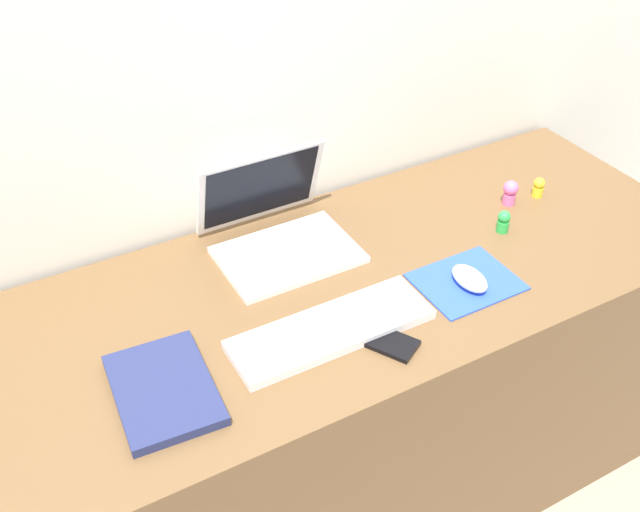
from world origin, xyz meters
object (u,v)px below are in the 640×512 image
at_px(laptop, 275,224).
at_px(cell_phone, 384,340).
at_px(toy_figurine_yellow, 538,187).
at_px(toy_figurine_pink, 510,192).
at_px(mouse, 470,278).
at_px(notebook_pad, 164,389).
at_px(toy_figurine_green, 503,221).
at_px(keyboard, 331,329).

distance_m(laptop, cell_phone, 0.40).
bearing_deg(cell_phone, laptop, 65.67).
distance_m(toy_figurine_yellow, toy_figurine_pink, 0.09).
xyz_separation_m(laptop, mouse, (0.29, -0.34, -0.03)).
relative_size(laptop, mouse, 3.12).
bearing_deg(mouse, notebook_pad, 177.73).
bearing_deg(laptop, notebook_pad, -140.73).
distance_m(mouse, toy_figurine_green, 0.23).
bearing_deg(toy_figurine_green, cell_phone, -158.08).
bearing_deg(toy_figurine_yellow, notebook_pad, -170.59).
xyz_separation_m(notebook_pad, toy_figurine_green, (0.86, 0.10, 0.02)).
bearing_deg(toy_figurine_green, notebook_pad, -173.62).
bearing_deg(mouse, cell_phone, -167.34).
bearing_deg(toy_figurine_yellow, mouse, -151.85).
relative_size(laptop, toy_figurine_pink, 4.70).
bearing_deg(keyboard, toy_figurine_pink, 17.22).
bearing_deg(toy_figurine_pink, notebook_pad, -169.33).
height_order(laptop, mouse, laptop).
relative_size(keyboard, notebook_pad, 1.71).
height_order(keyboard, cell_phone, keyboard).
distance_m(laptop, toy_figurine_pink, 0.59).
relative_size(mouse, toy_figurine_yellow, 1.88).
relative_size(mouse, toy_figurine_green, 1.75).
xyz_separation_m(laptop, keyboard, (-0.04, -0.32, -0.04)).
distance_m(laptop, notebook_pad, 0.49).
xyz_separation_m(mouse, toy_figurine_yellow, (0.37, 0.20, 0.00)).
bearing_deg(laptop, mouse, -49.40).
height_order(toy_figurine_green, toy_figurine_pink, toy_figurine_pink).
distance_m(cell_phone, toy_figurine_green, 0.48).
bearing_deg(toy_figurine_pink, toy_figurine_yellow, -4.79).
relative_size(mouse, cell_phone, 0.75).
bearing_deg(keyboard, laptop, 83.12).
relative_size(notebook_pad, toy_figurine_yellow, 4.71).
bearing_deg(toy_figurine_green, laptop, 156.14).
relative_size(toy_figurine_yellow, toy_figurine_green, 0.93).
xyz_separation_m(laptop, toy_figurine_green, (0.48, -0.21, -0.03)).
distance_m(keyboard, mouse, 0.33).
bearing_deg(toy_figurine_green, toy_figurine_pink, 42.67).
bearing_deg(toy_figurine_yellow, keyboard, -165.37).
bearing_deg(laptop, cell_phone, -84.44).
xyz_separation_m(mouse, notebook_pad, (-0.67, 0.03, -0.01)).
height_order(laptop, toy_figurine_pink, laptop).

